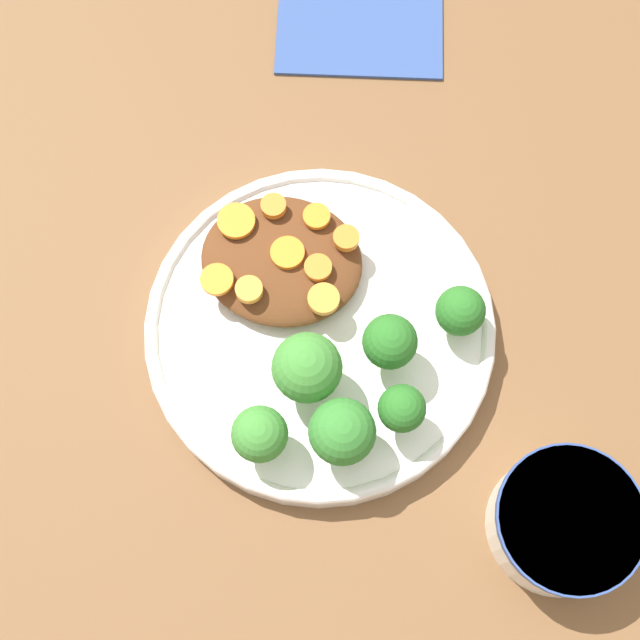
{
  "coord_description": "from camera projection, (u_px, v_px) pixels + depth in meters",
  "views": [
    {
      "loc": [
        -0.04,
        0.19,
        0.62
      ],
      "look_at": [
        0.0,
        0.0,
        0.03
      ],
      "focal_mm": 50.0,
      "sensor_mm": 36.0,
      "label": 1
    }
  ],
  "objects": [
    {
      "name": "carrot_slice_3",
      "position": [
        273.0,
        206.0,
        0.64
      ],
      "size": [
        0.02,
        0.02,
        0.01
      ],
      "primitive_type": "cylinder",
      "color": "orange",
      "rests_on": "stew_mound"
    },
    {
      "name": "broccoli_floret_4",
      "position": [
        260.0,
        435.0,
        0.58
      ],
      "size": [
        0.04,
        0.04,
        0.05
      ],
      "color": "#759E51",
      "rests_on": "plate"
    },
    {
      "name": "broccoli_floret_1",
      "position": [
        390.0,
        343.0,
        0.6
      ],
      "size": [
        0.04,
        0.04,
        0.05
      ],
      "color": "#7FA85B",
      "rests_on": "plate"
    },
    {
      "name": "carrot_slice_8",
      "position": [
        325.0,
        299.0,
        0.61
      ],
      "size": [
        0.02,
        0.02,
        0.01
      ],
      "primitive_type": "cylinder",
      "color": "orange",
      "rests_on": "stew_mound"
    },
    {
      "name": "broccoli_floret_5",
      "position": [
        342.0,
        432.0,
        0.58
      ],
      "size": [
        0.04,
        0.04,
        0.06
      ],
      "color": "#7FA85B",
      "rests_on": "plate"
    },
    {
      "name": "dip_bowl",
      "position": [
        564.0,
        522.0,
        0.58
      ],
      "size": [
        0.1,
        0.1,
        0.05
      ],
      "color": "white",
      "rests_on": "ground_plane"
    },
    {
      "name": "carrot_slice_6",
      "position": [
        317.0,
        216.0,
        0.64
      ],
      "size": [
        0.02,
        0.02,
        0.0
      ],
      "primitive_type": "cylinder",
      "color": "orange",
      "rests_on": "stew_mound"
    },
    {
      "name": "carrot_slice_4",
      "position": [
        318.0,
        267.0,
        0.62
      ],
      "size": [
        0.02,
        0.02,
        0.0
      ],
      "primitive_type": "cylinder",
      "color": "orange",
      "rests_on": "stew_mound"
    },
    {
      "name": "broccoli_floret_2",
      "position": [
        402.0,
        409.0,
        0.58
      ],
      "size": [
        0.03,
        0.03,
        0.05
      ],
      "color": "#7FA85B",
      "rests_on": "plate"
    },
    {
      "name": "broccoli_floret_0",
      "position": [
        300.0,
        367.0,
        0.59
      ],
      "size": [
        0.05,
        0.05,
        0.06
      ],
      "color": "#7FA85B",
      "rests_on": "plate"
    },
    {
      "name": "napkin",
      "position": [
        360.0,
        29.0,
        0.74
      ],
      "size": [
        0.15,
        0.11,
        0.01
      ],
      "rotation": [
        0.0,
        0.0,
        0.17
      ],
      "color": "#334C8C",
      "rests_on": "ground_plane"
    },
    {
      "name": "broccoli_floret_3",
      "position": [
        460.0,
        312.0,
        0.61
      ],
      "size": [
        0.03,
        0.03,
        0.05
      ],
      "color": "#759E51",
      "rests_on": "plate"
    },
    {
      "name": "carrot_slice_0",
      "position": [
        287.0,
        253.0,
        0.63
      ],
      "size": [
        0.02,
        0.02,
        0.0
      ],
      "primitive_type": "cylinder",
      "color": "orange",
      "rests_on": "stew_mound"
    },
    {
      "name": "plate",
      "position": [
        320.0,
        330.0,
        0.64
      ],
      "size": [
        0.25,
        0.25,
        0.02
      ],
      "color": "white",
      "rests_on": "ground_plane"
    },
    {
      "name": "ground_plane",
      "position": [
        320.0,
        335.0,
        0.65
      ],
      "size": [
        4.0,
        4.0,
        0.0
      ],
      "primitive_type": "plane",
      "color": "brown"
    },
    {
      "name": "carrot_slice_1",
      "position": [
        249.0,
        290.0,
        0.62
      ],
      "size": [
        0.02,
        0.02,
        0.01
      ],
      "primitive_type": "cylinder",
      "color": "orange",
      "rests_on": "stew_mound"
    },
    {
      "name": "carrot_slice_7",
      "position": [
        346.0,
        238.0,
        0.63
      ],
      "size": [
        0.02,
        0.02,
        0.01
      ],
      "primitive_type": "cylinder",
      "color": "orange",
      "rests_on": "stew_mound"
    },
    {
      "name": "carrot_slice_5",
      "position": [
        217.0,
        280.0,
        0.62
      ],
      "size": [
        0.02,
        0.02,
        0.0
      ],
      "primitive_type": "cylinder",
      "color": "orange",
      "rests_on": "stew_mound"
    },
    {
      "name": "stew_mound",
      "position": [
        282.0,
        261.0,
        0.64
      ],
      "size": [
        0.12,
        0.1,
        0.02
      ],
      "primitive_type": "ellipsoid",
      "color": "#5B3319",
      "rests_on": "plate"
    },
    {
      "name": "carrot_slice_2",
      "position": [
        236.0,
        221.0,
        0.63
      ],
      "size": [
        0.03,
        0.03,
        0.0
      ],
      "primitive_type": "cylinder",
      "color": "orange",
      "rests_on": "stew_mound"
    }
  ]
}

